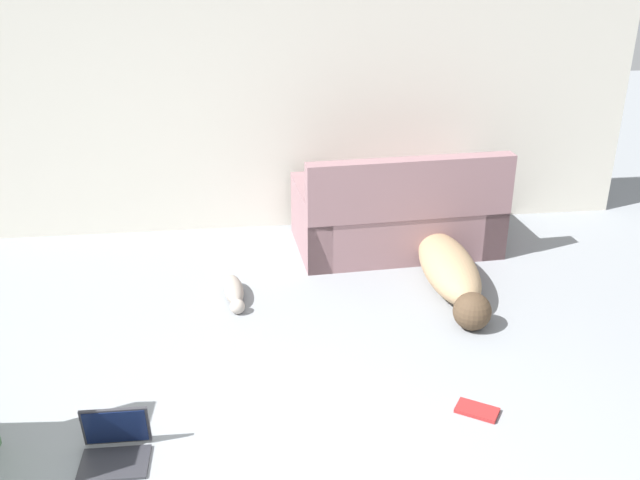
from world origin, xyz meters
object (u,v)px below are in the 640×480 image
(couch, at_px, (397,217))
(cat, at_px, (234,292))
(book_red, at_px, (477,410))
(laptop_open, at_px, (116,442))
(dog, at_px, (451,271))

(couch, xyz_separation_m, cat, (-1.37, -0.77, -0.21))
(couch, distance_m, book_red, 2.27)
(book_red, bearing_deg, laptop_open, -176.74)
(laptop_open, bearing_deg, couch, 50.83)
(couch, xyz_separation_m, dog, (0.24, -0.81, -0.12))
(laptop_open, distance_m, book_red, 1.98)
(couch, height_order, cat, couch)
(cat, xyz_separation_m, book_red, (1.35, -1.49, -0.05))
(couch, bearing_deg, dog, 103.13)
(couch, distance_m, laptop_open, 3.10)
(dog, distance_m, laptop_open, 2.73)
(cat, distance_m, book_red, 2.01)
(dog, xyz_separation_m, book_red, (-0.26, -1.44, -0.14))
(book_red, bearing_deg, cat, 132.25)
(laptop_open, bearing_deg, dog, 35.82)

